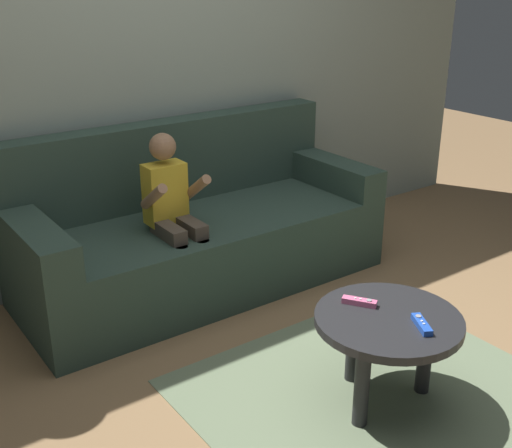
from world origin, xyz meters
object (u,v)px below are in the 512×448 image
person_seated_on_couch (174,211)px  game_remote_blue_center (422,324)px  coffee_table (386,330)px  game_remote_pink_near_edge (360,302)px  couch (197,232)px

person_seated_on_couch → game_remote_blue_center: size_ratio=6.49×
person_seated_on_couch → game_remote_blue_center: person_seated_on_couch is taller
coffee_table → game_remote_blue_center: 0.16m
game_remote_blue_center → game_remote_pink_near_edge: bearing=103.9°
couch → coffee_table: bearing=-88.3°
couch → game_remote_pink_near_edge: couch is taller
couch → game_remote_pink_near_edge: (0.02, -1.25, 0.11)m
person_seated_on_couch → game_remote_blue_center: (0.32, -1.34, -0.12)m
game_remote_blue_center → person_seated_on_couch: bearing=103.3°
couch → game_remote_blue_center: 1.52m
couch → game_remote_pink_near_edge: size_ratio=14.63×
couch → coffee_table: 1.38m
coffee_table → game_remote_pink_near_edge: size_ratio=4.27×
person_seated_on_couch → game_remote_pink_near_edge: (0.25, -1.07, -0.12)m
game_remote_blue_center → couch: bearing=93.1°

